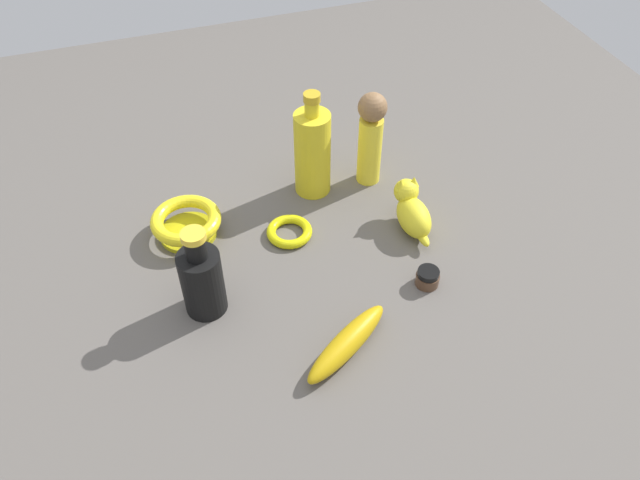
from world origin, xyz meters
TOP-DOWN VIEW (x-y plane):
  - ground at (0.00, 0.00)m, footprint 2.00×2.00m
  - bangle at (0.03, -0.10)m, footprint 0.09×0.09m
  - bowl at (0.21, -0.16)m, footprint 0.13×0.13m
  - bottle_tall at (-0.06, -0.21)m, footprint 0.07×0.07m
  - banana at (0.02, 0.19)m, footprint 0.18×0.14m
  - nail_polish_jar at (-0.17, 0.10)m, footprint 0.04×0.04m
  - person_figure_adult at (-0.18, -0.21)m, footprint 0.06×0.06m
  - bottle_short at (0.21, 0.02)m, footprint 0.07×0.07m
  - cat_figurine at (-0.20, -0.05)m, footprint 0.06×0.13m

SIDE VIEW (x-z plane):
  - ground at x=0.00m, z-range 0.00..0.00m
  - bangle at x=0.03m, z-range 0.00..0.02m
  - nail_polish_jar at x=-0.17m, z-range 0.00..0.03m
  - banana at x=0.02m, z-range 0.00..0.04m
  - bowl at x=0.21m, z-range 0.01..0.06m
  - cat_figurine at x=-0.20m, z-range -0.01..0.09m
  - bottle_short at x=0.21m, z-range -0.02..0.16m
  - bottle_tall at x=-0.06m, z-range -0.02..0.21m
  - person_figure_adult at x=-0.18m, z-range 0.01..0.21m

